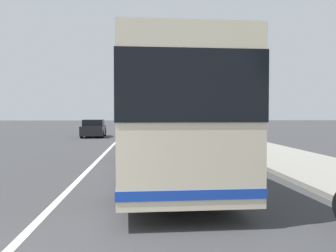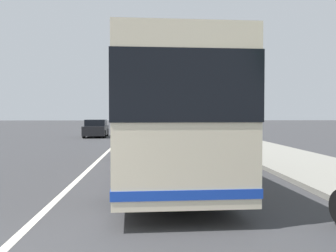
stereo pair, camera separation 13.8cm
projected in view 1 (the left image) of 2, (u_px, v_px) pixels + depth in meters
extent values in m
cube|color=gray|center=(304.00, 164.00, 14.06)|extent=(110.00, 3.60, 0.14)
cube|color=silver|center=(91.00, 167.00, 13.58)|extent=(110.00, 0.16, 0.01)
cube|color=beige|center=(160.00, 115.00, 12.09)|extent=(12.24, 2.95, 3.02)
cube|color=black|center=(160.00, 100.00, 12.08)|extent=(12.28, 2.99, 1.17)
cube|color=#193FB2|center=(160.00, 155.00, 12.13)|extent=(12.27, 2.98, 0.16)
cylinder|color=black|center=(125.00, 148.00, 15.88)|extent=(1.01, 0.34, 1.00)
cylinder|color=black|center=(178.00, 147.00, 16.12)|extent=(1.01, 0.34, 1.00)
cylinder|color=black|center=(123.00, 179.00, 8.16)|extent=(1.01, 0.34, 1.00)
cylinder|color=black|center=(226.00, 178.00, 8.39)|extent=(1.01, 0.34, 1.00)
cube|color=black|center=(94.00, 130.00, 31.57)|extent=(4.42, 1.87, 0.75)
cube|color=black|center=(94.00, 123.00, 31.51)|extent=(2.26, 1.67, 0.50)
cylinder|color=black|center=(102.00, 134.00, 30.21)|extent=(0.65, 0.24, 0.64)
cylinder|color=black|center=(82.00, 134.00, 30.07)|extent=(0.65, 0.24, 0.64)
cylinder|color=black|center=(105.00, 132.00, 33.09)|extent=(0.65, 0.24, 0.64)
cylinder|color=black|center=(86.00, 132.00, 32.94)|extent=(0.65, 0.24, 0.64)
cube|color=#2D7238|center=(161.00, 132.00, 28.31)|extent=(4.12, 2.07, 0.82)
cube|color=black|center=(161.00, 123.00, 28.10)|extent=(1.90, 1.81, 0.47)
cylinder|color=black|center=(150.00, 134.00, 29.64)|extent=(0.65, 0.25, 0.64)
cylinder|color=black|center=(172.00, 134.00, 29.66)|extent=(0.65, 0.25, 0.64)
cylinder|color=black|center=(148.00, 136.00, 26.97)|extent=(0.65, 0.25, 0.64)
cylinder|color=black|center=(173.00, 136.00, 27.00)|extent=(0.65, 0.25, 0.64)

